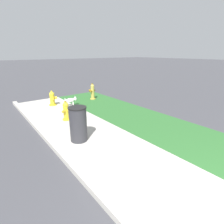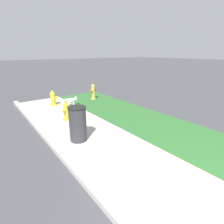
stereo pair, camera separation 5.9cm
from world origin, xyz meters
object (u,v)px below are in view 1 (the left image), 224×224
object	(u,v)px
fire_hydrant_at_driveway	(66,111)
small_white_dog	(71,100)
fire_hydrant_far_end	(52,99)
fire_hydrant_across_street	(92,92)
trash_bin	(78,124)

from	to	relation	value
fire_hydrant_at_driveway	small_white_dog	world-z (taller)	fire_hydrant_at_driveway
fire_hydrant_at_driveway	small_white_dog	size ratio (longest dim) A/B	1.29
fire_hydrant_at_driveway	fire_hydrant_far_end	world-z (taller)	fire_hydrant_at_driveway
fire_hydrant_across_street	fire_hydrant_far_end	xyz separation A→B (m)	(-0.18, -1.98, -0.08)
fire_hydrant_across_street	fire_hydrant_far_end	size ratio (longest dim) A/B	1.21
fire_hydrant_far_end	small_white_dog	xyz separation A→B (m)	(0.54, 0.63, -0.07)
small_white_dog	trash_bin	xyz separation A→B (m)	(3.13, -1.26, 0.23)
fire_hydrant_across_street	trash_bin	bearing A→B (deg)	-150.01
trash_bin	fire_hydrant_across_street	bearing A→B (deg)	143.17
fire_hydrant_across_street	trash_bin	size ratio (longest dim) A/B	0.85
fire_hydrant_far_end	trash_bin	xyz separation A→B (m)	(3.67, -0.63, 0.16)
fire_hydrant_across_street	fire_hydrant_at_driveway	bearing A→B (deg)	-163.27
fire_hydrant_far_end	trash_bin	size ratio (longest dim) A/B	0.70
fire_hydrant_across_street	small_white_dog	world-z (taller)	fire_hydrant_across_street
fire_hydrant_at_driveway	small_white_dog	xyz separation A→B (m)	(-1.51, 0.89, -0.08)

